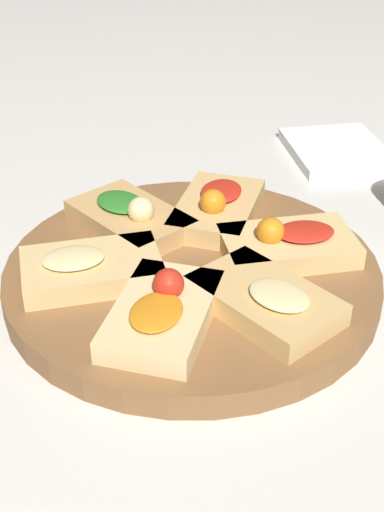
% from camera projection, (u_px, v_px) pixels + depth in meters
% --- Properties ---
extents(ground_plane, '(3.00, 3.00, 0.00)m').
position_uv_depth(ground_plane, '(192.00, 287.00, 0.60)').
color(ground_plane, silver).
extents(serving_board, '(0.31, 0.31, 0.02)m').
position_uv_depth(serving_board, '(192.00, 276.00, 0.60)').
color(serving_board, brown).
rests_on(serving_board, ground_plane).
extents(focaccia_slice_0, '(0.12, 0.09, 0.04)m').
position_uv_depth(focaccia_slice_0, '(130.00, 217.00, 0.63)').
color(focaccia_slice_0, tan).
rests_on(focaccia_slice_0, serving_board).
extents(focaccia_slice_1, '(0.09, 0.12, 0.02)m').
position_uv_depth(focaccia_slice_1, '(90.00, 268.00, 0.57)').
color(focaccia_slice_1, '#DBB775').
rests_on(focaccia_slice_1, serving_board).
extents(focaccia_slice_2, '(0.13, 0.12, 0.04)m').
position_uv_depth(focaccia_slice_2, '(162.00, 312.00, 0.52)').
color(focaccia_slice_2, '#E5C689').
rests_on(focaccia_slice_2, serving_board).
extents(focaccia_slice_3, '(0.12, 0.09, 0.02)m').
position_uv_depth(focaccia_slice_3, '(266.00, 300.00, 0.53)').
color(focaccia_slice_3, tan).
rests_on(focaccia_slice_3, serving_board).
extents(focaccia_slice_4, '(0.10, 0.12, 0.04)m').
position_uv_depth(focaccia_slice_4, '(288.00, 244.00, 0.60)').
color(focaccia_slice_4, '#DBB775').
rests_on(focaccia_slice_4, serving_board).
extents(focaccia_slice_5, '(0.13, 0.12, 0.04)m').
position_uv_depth(focaccia_slice_5, '(217.00, 208.00, 0.65)').
color(focaccia_slice_5, tan).
rests_on(focaccia_slice_5, serving_board).
extents(napkin_stack, '(0.15, 0.14, 0.01)m').
position_uv_depth(napkin_stack, '(337.00, 150.00, 0.82)').
color(napkin_stack, white).
rests_on(napkin_stack, ground_plane).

